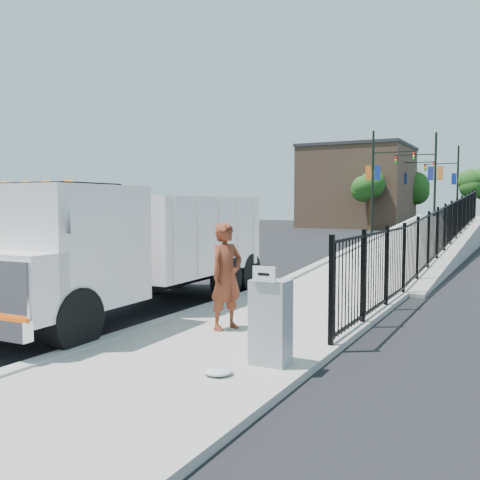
% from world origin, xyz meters
% --- Properties ---
extents(ground, '(120.00, 120.00, 0.00)m').
position_xyz_m(ground, '(0.00, 0.00, 0.00)').
color(ground, black).
rests_on(ground, ground).
extents(sidewalk, '(3.55, 12.00, 0.12)m').
position_xyz_m(sidewalk, '(1.93, -2.00, 0.06)').
color(sidewalk, '#9E998E').
rests_on(sidewalk, ground).
extents(curb, '(0.30, 12.00, 0.16)m').
position_xyz_m(curb, '(0.00, -2.00, 0.08)').
color(curb, '#ADAAA3').
rests_on(curb, ground).
extents(ramp, '(3.95, 24.06, 3.19)m').
position_xyz_m(ramp, '(2.12, 16.00, 0.00)').
color(ramp, '#9E998E').
rests_on(ramp, ground).
extents(iron_fence, '(0.10, 28.00, 1.80)m').
position_xyz_m(iron_fence, '(3.55, 12.00, 0.90)').
color(iron_fence, black).
rests_on(iron_fence, ground).
extents(truck, '(2.97, 8.45, 2.87)m').
position_xyz_m(truck, '(-1.43, -1.20, 1.61)').
color(truck, black).
rests_on(truck, ground).
extents(worker, '(0.69, 0.85, 2.00)m').
position_xyz_m(worker, '(1.45, -1.82, 1.12)').
color(worker, brown).
rests_on(worker, sidewalk).
extents(utility_cabinet, '(0.55, 0.40, 1.25)m').
position_xyz_m(utility_cabinet, '(3.10, -3.42, 0.75)').
color(utility_cabinet, gray).
rests_on(utility_cabinet, sidewalk).
extents(arrow_sign, '(0.35, 0.04, 0.22)m').
position_xyz_m(arrow_sign, '(3.10, -3.64, 1.48)').
color(arrow_sign, white).
rests_on(arrow_sign, utility_cabinet).
extents(debris, '(0.41, 0.41, 0.10)m').
position_xyz_m(debris, '(2.67, -4.22, 0.17)').
color(debris, silver).
rests_on(debris, sidewalk).
extents(light_pole_0, '(3.77, 0.22, 8.00)m').
position_xyz_m(light_pole_0, '(-3.82, 30.83, 4.36)').
color(light_pole_0, black).
rests_on(light_pole_0, ground).
extents(light_pole_1, '(3.77, 0.22, 8.00)m').
position_xyz_m(light_pole_1, '(-0.31, 33.99, 4.36)').
color(light_pole_1, black).
rests_on(light_pole_1, ground).
extents(light_pole_2, '(3.77, 0.22, 8.00)m').
position_xyz_m(light_pole_2, '(-4.04, 42.33, 4.36)').
color(light_pole_2, black).
rests_on(light_pole_2, ground).
extents(light_pole_3, '(3.78, 0.22, 8.00)m').
position_xyz_m(light_pole_3, '(0.16, 45.24, 4.36)').
color(light_pole_3, black).
rests_on(light_pole_3, ground).
extents(tree_0, '(2.47, 2.47, 5.23)m').
position_xyz_m(tree_0, '(-5.93, 37.53, 3.94)').
color(tree_0, '#382314').
rests_on(tree_0, ground).
extents(tree_1, '(2.04, 2.04, 5.02)m').
position_xyz_m(tree_1, '(2.40, 39.68, 3.89)').
color(tree_1, '#382314').
rests_on(tree_1, ground).
extents(tree_2, '(3.28, 3.28, 5.64)m').
position_xyz_m(tree_2, '(-4.32, 49.05, 3.97)').
color(tree_2, '#382314').
rests_on(tree_2, ground).
extents(building, '(10.00, 10.00, 8.00)m').
position_xyz_m(building, '(-9.00, 44.00, 4.00)').
color(building, '#8C664C').
rests_on(building, ground).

